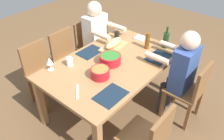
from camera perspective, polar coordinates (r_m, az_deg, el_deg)
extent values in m
plane|color=brown|center=(3.21, 0.00, -9.12)|extent=(8.00, 8.00, 0.00)
cube|color=#9E7044|center=(2.75, 0.00, 1.53)|extent=(1.65, 1.05, 0.04)
cube|color=#9E7044|center=(3.31, 14.90, -1.01)|extent=(0.07, 0.07, 0.70)
cube|color=#9E7044|center=(2.89, -17.27, -7.82)|extent=(0.07, 0.07, 0.70)
cube|color=#9E7044|center=(3.70, 2.13, 4.57)|extent=(0.07, 0.07, 0.70)
cube|color=brown|center=(3.37, -10.03, 2.30)|extent=(0.40, 0.40, 0.03)
cube|color=brown|center=(3.38, -12.45, 6.38)|extent=(0.38, 0.04, 0.40)
cube|color=brown|center=(3.48, -5.71, -0.57)|extent=(0.04, 0.04, 0.42)
cube|color=brown|center=(3.31, -9.86, -3.25)|extent=(0.04, 0.04, 0.42)
cube|color=brown|center=(3.69, -9.46, 1.46)|extent=(0.04, 0.04, 0.42)
cube|color=brown|center=(3.53, -13.53, -0.95)|extent=(0.04, 0.04, 0.42)
cube|color=brown|center=(2.94, 17.45, -4.71)|extent=(0.40, 0.40, 0.03)
cube|color=brown|center=(2.77, 21.56, -2.86)|extent=(0.38, 0.04, 0.40)
cube|color=brown|center=(3.01, 12.38, -8.31)|extent=(0.04, 0.04, 0.42)
cube|color=brown|center=(3.25, 15.38, -4.99)|extent=(0.04, 0.04, 0.42)
cube|color=brown|center=(2.93, 18.21, -11.09)|extent=(0.04, 0.04, 0.42)
cube|color=brown|center=(3.18, 20.80, -7.44)|extent=(0.04, 0.04, 0.42)
cylinder|color=#2D2D38|center=(3.08, 12.45, -6.82)|extent=(0.11, 0.11, 0.45)
cylinder|color=#2D2D38|center=(3.19, 13.88, -5.28)|extent=(0.11, 0.11, 0.45)
cube|color=#334C8C|center=(2.79, 17.40, 0.29)|extent=(0.34, 0.20, 0.55)
cylinder|color=beige|center=(2.68, 11.15, 2.96)|extent=(0.07, 0.30, 0.07)
cylinder|color=beige|center=(2.94, 14.57, 5.67)|extent=(0.07, 0.30, 0.07)
sphere|color=beige|center=(2.60, 18.84, 6.92)|extent=(0.21, 0.21, 0.21)
cube|color=brown|center=(3.16, -16.16, -1.25)|extent=(0.40, 0.40, 0.03)
cube|color=brown|center=(3.18, -18.73, 3.11)|extent=(0.38, 0.04, 0.40)
cube|color=brown|center=(3.25, -11.36, -4.21)|extent=(0.04, 0.04, 0.42)
cube|color=brown|center=(3.12, -16.11, -7.22)|extent=(0.04, 0.04, 0.42)
cube|color=brown|center=(3.48, -14.99, -1.81)|extent=(0.04, 0.04, 0.42)
cube|color=brown|center=(3.35, -19.55, -4.50)|extent=(0.04, 0.04, 0.42)
cube|color=brown|center=(3.62, -4.66, 5.37)|extent=(0.40, 0.40, 0.03)
cube|color=brown|center=(3.64, -6.91, 9.18)|extent=(0.38, 0.04, 0.40)
cube|color=brown|center=(3.75, -0.82, 2.59)|extent=(0.04, 0.04, 0.42)
cube|color=brown|center=(3.54, -4.41, 0.27)|extent=(0.04, 0.04, 0.42)
cube|color=brown|center=(3.94, -4.57, 4.33)|extent=(0.04, 0.04, 0.42)
cube|color=brown|center=(3.75, -8.17, 2.22)|extent=(0.04, 0.04, 0.42)
cylinder|color=#2D2D38|center=(3.66, -1.15, 1.88)|extent=(0.11, 0.11, 0.45)
cylinder|color=#2D2D38|center=(3.56, -2.84, 0.77)|extent=(0.11, 0.11, 0.45)
cube|color=white|center=(3.45, -4.16, 9.17)|extent=(0.34, 0.20, 0.55)
cylinder|color=beige|center=(3.35, 1.20, 10.70)|extent=(0.07, 0.30, 0.07)
cylinder|color=beige|center=(3.12, -2.80, 8.65)|extent=(0.07, 0.30, 0.07)
sphere|color=beige|center=(3.30, -4.45, 14.90)|extent=(0.21, 0.21, 0.21)
cube|color=brown|center=(2.34, 7.48, -16.08)|extent=(0.40, 0.40, 0.03)
cube|color=brown|center=(2.13, 12.11, -14.86)|extent=(0.38, 0.04, 0.40)
cube|color=brown|center=(2.66, 6.08, -15.02)|extent=(0.04, 0.04, 0.42)
cylinder|color=#B21923|center=(2.48, -2.94, -0.73)|extent=(0.21, 0.21, 0.11)
cylinder|color=orange|center=(2.46, -2.97, -0.08)|extent=(0.18, 0.18, 0.04)
cylinder|color=#B21923|center=(2.70, -0.45, 2.69)|extent=(0.25, 0.25, 0.11)
cylinder|color=#2D7028|center=(2.68, -0.45, 3.33)|extent=(0.22, 0.22, 0.04)
cube|color=tan|center=(3.04, 0.37, 5.82)|extent=(0.42, 0.27, 0.02)
ellipsoid|color=tan|center=(3.01, 0.37, 6.73)|extent=(0.33, 0.15, 0.09)
cylinder|color=#193819|center=(3.08, 13.18, 7.16)|extent=(0.08, 0.08, 0.20)
cylinder|color=#193819|center=(3.01, 13.56, 9.58)|extent=(0.03, 0.03, 0.09)
cylinder|color=brown|center=(3.00, 8.76, 7.16)|extent=(0.06, 0.06, 0.22)
cylinder|color=silver|center=(2.71, -14.91, 0.13)|extent=(0.07, 0.07, 0.01)
cylinder|color=silver|center=(2.68, -15.04, 0.83)|extent=(0.01, 0.01, 0.07)
cone|color=silver|center=(2.64, -15.30, 2.25)|extent=(0.08, 0.08, 0.08)
cube|color=#142333|center=(2.95, -5.47, 4.49)|extent=(0.32, 0.23, 0.01)
cube|color=#142333|center=(2.89, 11.47, 3.13)|extent=(0.32, 0.23, 0.01)
cylinder|color=white|center=(2.70, -10.47, 2.03)|extent=(0.08, 0.08, 0.10)
cylinder|color=black|center=(3.24, 1.19, 8.72)|extent=(0.07, 0.07, 0.10)
cube|color=#142333|center=(2.28, -0.32, -6.32)|extent=(0.32, 0.23, 0.01)
cube|color=silver|center=(2.34, -8.63, -5.30)|extent=(0.17, 0.18, 0.01)
cube|color=white|center=(3.26, 6.96, 7.87)|extent=(0.15, 0.15, 0.02)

